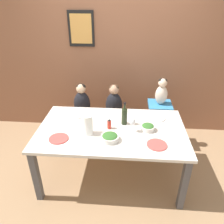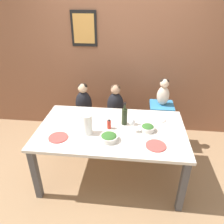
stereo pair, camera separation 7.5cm
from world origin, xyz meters
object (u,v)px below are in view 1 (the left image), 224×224
object	(u,v)px
person_baby_right	(162,91)
dinner_plate_front_right	(157,145)
paper_towel_roll	(88,125)
chair_far_center	(114,121)
wine_glass_near	(132,122)
salad_bowl_large	(110,137)
chair_far_left	(83,120)
dinner_plate_back_right	(157,118)
dinner_plate_back_left	(77,115)
person_child_center	(114,102)
salad_bowl_small	(148,127)
chair_right_highchair	(159,113)
wine_bottle	(124,116)
person_child_left	(82,101)
dinner_plate_front_left	(59,138)

from	to	relation	value
person_baby_right	dinner_plate_front_right	distance (m)	1.05
person_baby_right	paper_towel_roll	distance (m)	1.26
chair_far_center	wine_glass_near	size ratio (longest dim) A/B	2.72
wine_glass_near	salad_bowl_large	size ratio (longest dim) A/B	0.87
chair_far_left	dinner_plate_back_right	size ratio (longest dim) A/B	2.17
wine_glass_near	dinner_plate_back_left	world-z (taller)	wine_glass_near
person_child_center	wine_glass_near	xyz separation A→B (m)	(0.26, -0.78, 0.14)
person_baby_right	salad_bowl_small	xyz separation A→B (m)	(-0.23, -0.73, -0.15)
chair_far_center	chair_right_highchair	size ratio (longest dim) A/B	0.65
person_child_center	wine_bottle	xyz separation A→B (m)	(0.17, -0.62, 0.13)
chair_far_center	salad_bowl_large	size ratio (longest dim) A/B	2.35
wine_bottle	wine_glass_near	bearing A→B (deg)	-59.03
chair_far_left	paper_towel_roll	size ratio (longest dim) A/B	1.96
person_child_left	dinner_plate_front_right	xyz separation A→B (m)	(1.00, -1.02, 0.02)
chair_right_highchair	person_child_center	distance (m)	0.70
chair_right_highchair	paper_towel_roll	size ratio (longest dim) A/B	3.02
paper_towel_roll	wine_glass_near	xyz separation A→B (m)	(0.50, 0.09, 0.00)
chair_far_left	salad_bowl_large	xyz separation A→B (m)	(0.51, -0.97, 0.38)
salad_bowl_small	dinner_plate_front_right	world-z (taller)	salad_bowl_small
chair_far_left	person_child_left	xyz separation A→B (m)	(-0.00, 0.00, 0.32)
dinner_plate_front_left	chair_far_center	bearing A→B (deg)	61.23
paper_towel_roll	dinner_plate_front_right	distance (m)	0.78
chair_right_highchair	wine_bottle	distance (m)	0.85
paper_towel_roll	dinner_plate_front_left	bearing A→B (deg)	-157.62
chair_far_left	dinner_plate_back_left	distance (m)	0.57
chair_right_highchair	person_baby_right	size ratio (longest dim) A/B	1.83
dinner_plate_front_right	dinner_plate_front_left	bearing A→B (deg)	178.28
dinner_plate_back_left	dinner_plate_front_right	distance (m)	1.13
person_baby_right	dinner_plate_back_left	distance (m)	1.24
wine_bottle	dinner_plate_back_left	world-z (taller)	wine_bottle
wine_bottle	salad_bowl_large	xyz separation A→B (m)	(-0.14, -0.35, -0.08)
chair_right_highchair	dinner_plate_back_right	size ratio (longest dim) A/B	3.35
chair_far_left	dinner_plate_front_left	distance (m)	1.05
chair_far_center	dinner_plate_back_left	size ratio (longest dim) A/B	2.17
chair_far_left	dinner_plate_front_left	bearing A→B (deg)	-93.55
chair_right_highchair	wine_glass_near	distance (m)	0.93
chair_far_center	salad_bowl_small	xyz separation A→B (m)	(0.45, -0.73, 0.38)
salad_bowl_large	chair_far_left	bearing A→B (deg)	117.64
wine_bottle	chair_far_left	bearing A→B (deg)	136.42
chair_far_left	paper_towel_roll	bearing A→B (deg)	-74.04
wine_bottle	wine_glass_near	world-z (taller)	wine_bottle
chair_far_left	person_child_center	distance (m)	0.58
chair_far_center	dinner_plate_front_left	xyz separation A→B (m)	(-0.54, -0.99, 0.35)
wine_bottle	salad_bowl_small	xyz separation A→B (m)	(0.28, -0.11, -0.08)
chair_far_left	salad_bowl_large	size ratio (longest dim) A/B	2.35
person_child_left	dinner_plate_front_left	bearing A→B (deg)	-93.54
person_child_left	dinner_plate_back_left	bearing A→B (deg)	-87.16
wine_glass_near	salad_bowl_large	xyz separation A→B (m)	(-0.24, -0.19, -0.08)
chair_right_highchair	person_baby_right	xyz separation A→B (m)	(-0.00, 0.00, 0.36)
salad_bowl_large	dinner_plate_back_left	xyz separation A→B (m)	(-0.48, 0.51, -0.03)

